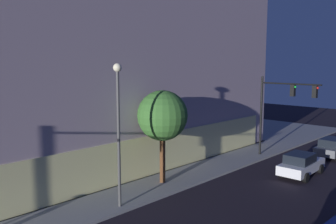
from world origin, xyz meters
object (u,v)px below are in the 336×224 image
Objects in this scene: traffic_light_far_corner at (282,101)px; sidewalk_tree at (162,116)px; modern_building at (43,52)px; street_lamp_sidewalk at (118,118)px; car_grey at (333,147)px; car_white at (301,164)px.

traffic_light_far_corner is 11.01m from sidewalk_tree.
street_lamp_sidewalk is (-4.09, -16.06, -3.79)m from modern_building.
car_grey is (19.06, -4.21, -4.09)m from street_lamp_sidewalk.
modern_building is at bearing 75.72° from street_lamp_sidewalk.
modern_building is 26.40m from car_grey.
traffic_light_far_corner is 1.11× the size of sidewalk_tree.
traffic_light_far_corner reaches higher than car_white.
sidewalk_tree is at bearing 144.88° from car_white.
car_white is (8.19, -20.51, -7.91)m from modern_building.
street_lamp_sidewalk is 4.52m from sidewalk_tree.
street_lamp_sidewalk reaches higher than car_white.
modern_building is 15.53m from sidewalk_tree.
modern_building is 7.43× the size of car_white.
traffic_light_far_corner is at bearing 146.06° from car_grey.
modern_building is at bearing 91.00° from sidewalk_tree.
car_white is at bearing -19.90° from street_lamp_sidewalk.
modern_building is 21.07m from traffic_light_far_corner.
modern_building reaches higher than traffic_light_far_corner.
sidewalk_tree is 10.36m from car_white.
modern_building reaches higher than street_lamp_sidewalk.
car_grey is at bearing -12.45° from street_lamp_sidewalk.
modern_building is at bearing 111.78° from car_white.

